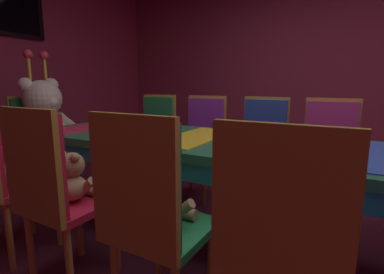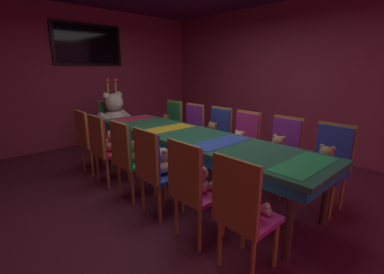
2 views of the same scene
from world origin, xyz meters
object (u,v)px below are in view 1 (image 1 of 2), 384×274
at_px(teddy_left_2, 291,226).
at_px(teddy_right_2, 327,154).
at_px(king_teddy_bear, 45,120).
at_px(chair_left_2, 282,242).
at_px(chair_right_2, 329,148).
at_px(chair_right_4, 203,136).
at_px(throne_chair, 36,135).
at_px(teddy_right_5, 148,134).
at_px(teddy_left_5, 18,163).
at_px(teddy_right_3, 258,144).
at_px(teddy_left_4, 73,180).
at_px(banquet_table, 269,158).
at_px(chair_left_4, 49,184).
at_px(teddy_left_3, 167,201).
at_px(chair_right_5, 156,131).
at_px(chair_left_3, 147,207).
at_px(chair_right_3, 263,141).

xyz_separation_m(teddy_left_2, teddy_right_2, (1.33, -0.00, -0.01)).
bearing_deg(king_teddy_bear, chair_left_2, -18.49).
xyz_separation_m(chair_right_2, teddy_right_2, (-0.14, 0.00, -0.02)).
bearing_deg(chair_right_4, teddy_right_2, 82.85).
bearing_deg(chair_left_2, teddy_left_2, -0.00).
bearing_deg(throne_chair, teddy_right_5, 37.67).
bearing_deg(throne_chair, teddy_left_5, -37.26).
distance_m(chair_right_2, teddy_right_3, 0.55).
xyz_separation_m(teddy_left_4, chair_right_4, (1.50, -0.02, 0.02)).
bearing_deg(teddy_right_2, teddy_right_3, -92.39).
relative_size(chair_left_2, teddy_left_2, 3.10).
distance_m(banquet_table, chair_left_4, 1.22).
distance_m(teddy_left_3, teddy_right_5, 1.78).
height_order(chair_left_4, teddy_left_4, chair_left_4).
distance_m(teddy_left_4, teddy_right_3, 1.51).
bearing_deg(chair_right_4, king_teddy_bear, -57.89).
height_order(teddy_left_3, throne_chair, throne_chair).
bearing_deg(teddy_left_4, chair_right_4, -0.77).
height_order(chair_left_2, chair_left_4, same).
distance_m(chair_right_2, throne_chair, 2.71).
bearing_deg(teddy_left_3, chair_left_2, -104.38).
height_order(teddy_left_5, chair_right_4, chair_right_4).
xyz_separation_m(teddy_left_5, chair_right_5, (1.50, 0.02, 0.00)).
height_order(teddy_left_5, teddy_right_2, teddy_left_5).
distance_m(teddy_left_2, teddy_left_5, 1.69).
height_order(chair_left_2, teddy_right_2, chair_left_2).
bearing_deg(chair_left_2, teddy_right_2, -0.18).
height_order(teddy_left_2, chair_right_5, chair_right_5).
bearing_deg(chair_left_2, chair_right_2, -0.16).
bearing_deg(teddy_left_5, chair_left_4, -105.94).
xyz_separation_m(chair_left_2, teddy_right_5, (1.48, 1.71, -0.02)).
bearing_deg(teddy_left_3, teddy_right_5, 41.10).
relative_size(teddy_right_3, chair_right_5, 0.34).
distance_m(teddy_left_3, teddy_right_2, 1.44).
bearing_deg(banquet_table, king_teddy_bear, 90.00).
height_order(teddy_left_5, chair_right_2, chair_right_2).
distance_m(chair_left_4, throne_chair, 1.67).
bearing_deg(chair_left_3, teddy_left_4, 78.91).
height_order(chair_left_3, teddy_left_4, chair_left_3).
bearing_deg(teddy_left_2, chair_left_3, 105.30).
distance_m(teddy_left_5, teddy_right_3, 1.79).
bearing_deg(chair_left_4, chair_right_4, -0.70).
bearing_deg(throne_chair, teddy_left_2, -14.37).
relative_size(teddy_left_2, chair_right_3, 0.32).
xyz_separation_m(chair_left_2, teddy_left_4, (0.11, 1.14, -0.02)).
distance_m(teddy_left_4, teddy_right_2, 1.78).
bearing_deg(king_teddy_bear, banquet_table, -0.00).
distance_m(banquet_table, chair_right_3, 0.88).
bearing_deg(chair_right_2, teddy_left_2, -0.18).
relative_size(teddy_left_3, teddy_right_5, 0.91).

